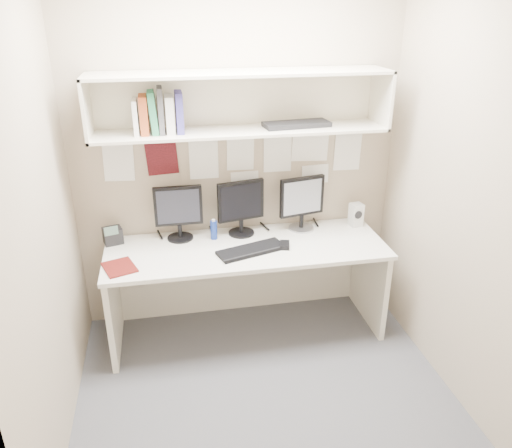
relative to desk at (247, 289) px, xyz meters
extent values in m
cube|color=#48494E|center=(0.00, -0.65, -0.37)|extent=(2.40, 2.00, 0.01)
cube|color=tan|center=(0.00, 0.35, 0.93)|extent=(2.40, 0.02, 2.60)
cube|color=tan|center=(0.00, -1.65, 0.93)|extent=(2.40, 0.02, 2.60)
cube|color=tan|center=(-1.20, -0.65, 0.93)|extent=(0.02, 2.00, 2.60)
cube|color=tan|center=(1.20, -0.65, 0.93)|extent=(0.02, 2.00, 2.60)
cube|color=silver|center=(0.00, -0.01, 0.35)|extent=(2.00, 0.70, 0.03)
cube|color=beige|center=(0.00, 0.32, -0.02)|extent=(1.96, 0.02, 0.70)
cube|color=beige|center=(0.00, 0.16, 1.16)|extent=(2.00, 0.38, 0.02)
cube|color=beige|center=(0.00, 0.16, 1.54)|extent=(2.00, 0.38, 0.02)
cube|color=beige|center=(0.00, 0.34, 1.35)|extent=(2.00, 0.02, 0.40)
cube|color=beige|center=(-0.99, 0.16, 1.35)|extent=(0.02, 0.38, 0.40)
cube|color=beige|center=(0.99, 0.16, 1.35)|extent=(0.02, 0.38, 0.40)
cylinder|color=black|center=(-0.46, 0.21, 0.37)|extent=(0.19, 0.19, 0.01)
cylinder|color=black|center=(-0.46, 0.21, 0.43)|extent=(0.03, 0.03, 0.10)
cube|color=black|center=(-0.46, 0.22, 0.62)|extent=(0.35, 0.04, 0.29)
cube|color=black|center=(-0.46, 0.20, 0.62)|extent=(0.30, 0.00, 0.25)
cylinder|color=black|center=(0.00, 0.21, 0.37)|extent=(0.20, 0.20, 0.01)
cylinder|color=black|center=(0.00, 0.21, 0.43)|extent=(0.03, 0.03, 0.10)
cube|color=black|center=(0.00, 0.22, 0.63)|extent=(0.35, 0.11, 0.30)
cube|color=black|center=(0.00, 0.20, 0.63)|extent=(0.30, 0.07, 0.26)
cylinder|color=#A5A5AA|center=(0.47, 0.21, 0.37)|extent=(0.20, 0.20, 0.01)
cylinder|color=black|center=(0.47, 0.21, 0.43)|extent=(0.03, 0.03, 0.10)
cube|color=black|center=(0.47, 0.22, 0.63)|extent=(0.35, 0.11, 0.30)
cube|color=#B9B9BE|center=(0.47, 0.20, 0.63)|extent=(0.31, 0.07, 0.26)
cube|color=black|center=(0.02, -0.10, 0.38)|extent=(0.51, 0.31, 0.02)
cube|color=black|center=(0.26, -0.07, 0.38)|extent=(0.09, 0.12, 0.03)
cube|color=beige|center=(0.90, 0.19, 0.45)|extent=(0.10, 0.10, 0.18)
cylinder|color=black|center=(0.90, 0.15, 0.47)|extent=(0.06, 0.02, 0.06)
cylinder|color=navy|center=(-0.21, 0.16, 0.43)|extent=(0.05, 0.05, 0.14)
cylinder|color=white|center=(-0.21, 0.16, 0.51)|extent=(0.03, 0.03, 0.02)
cube|color=#53110E|center=(-0.88, -0.17, 0.37)|extent=(0.26, 0.28, 0.01)
cube|color=black|center=(-0.94, 0.23, 0.42)|extent=(0.15, 0.14, 0.12)
cube|color=#4C6659|center=(-0.94, 0.17, 0.49)|extent=(0.10, 0.03, 0.06)
cube|color=white|center=(-0.69, 0.15, 1.29)|extent=(0.03, 0.18, 0.22)
cube|color=#A4431E|center=(-0.64, 0.15, 1.30)|extent=(0.05, 0.18, 0.25)
cube|color=#297C53|center=(-0.58, 0.15, 1.31)|extent=(0.04, 0.18, 0.27)
cube|color=#434347|center=(-0.53, 0.15, 1.32)|extent=(0.03, 0.18, 0.30)
cube|color=silver|center=(-0.47, 0.15, 1.29)|extent=(0.05, 0.18, 0.24)
cube|color=#3C3586|center=(-0.41, 0.15, 1.31)|extent=(0.05, 0.18, 0.26)
cube|color=black|center=(0.39, 0.16, 1.19)|extent=(0.47, 0.22, 0.03)
camera|label=1|loc=(-0.54, -3.16, 1.96)|focal=35.00mm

